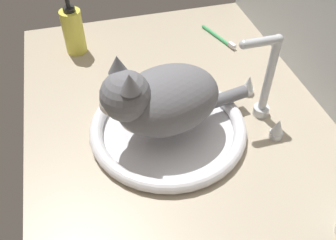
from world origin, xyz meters
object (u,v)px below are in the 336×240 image
(cat, at_px, (160,100))
(toothbrush, at_px, (219,37))
(sink_basin, at_px, (168,128))
(faucet, at_px, (264,87))
(soap_pump_bottle, at_px, (73,30))

(cat, xyz_separation_m, toothbrush, (-0.35, 0.28, -0.11))
(sink_basin, distance_m, faucet, 0.25)
(sink_basin, relative_size, soap_pump_bottle, 2.01)
(cat, bearing_deg, toothbrush, 141.35)
(sink_basin, bearing_deg, faucet, 90.00)
(cat, height_order, toothbrush, cat)
(cat, bearing_deg, sink_basin, 101.04)
(cat, xyz_separation_m, soap_pump_bottle, (-0.41, -0.16, -0.04))
(sink_basin, distance_m, toothbrush, 0.44)
(sink_basin, relative_size, faucet, 1.62)
(faucet, bearing_deg, soap_pump_bottle, -134.10)
(sink_basin, bearing_deg, cat, -78.96)
(cat, distance_m, soap_pump_bottle, 0.44)
(cat, relative_size, soap_pump_bottle, 1.98)
(soap_pump_bottle, bearing_deg, cat, 21.45)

